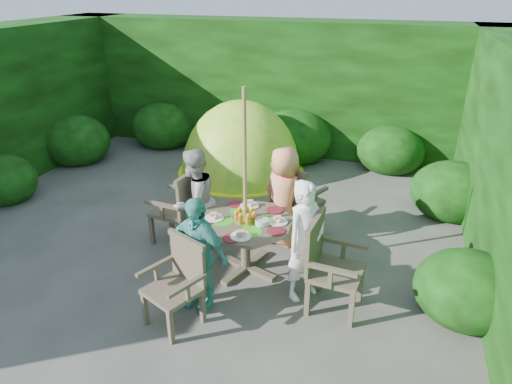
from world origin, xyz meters
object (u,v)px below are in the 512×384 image
(dome_tent, at_px, (241,172))
(child_right, at_px, (306,241))
(garden_chair_back, at_px, (295,198))
(parasol_pole, at_px, (245,186))
(garden_chair_right, at_px, (329,264))
(child_left, at_px, (195,201))
(child_front, at_px, (198,254))
(garden_chair_left, at_px, (180,206))
(child_back, at_px, (284,197))
(patio_table, at_px, (246,229))
(garden_chair_front, at_px, (178,281))

(dome_tent, bearing_deg, child_right, -69.16)
(garden_chair_back, distance_m, dome_tent, 2.39)
(parasol_pole, bearing_deg, garden_chair_right, -20.02)
(child_left, distance_m, child_front, 1.13)
(garden_chair_left, height_order, child_right, child_right)
(child_left, xyz_separation_m, child_back, (1.02, 0.50, -0.02))
(patio_table, height_order, garden_chair_back, garden_chair_back)
(patio_table, height_order, garden_chair_left, garden_chair_left)
(garden_chair_right, distance_m, child_front, 1.35)
(child_right, xyz_separation_m, child_back, (-0.50, 1.02, -0.02))
(parasol_pole, bearing_deg, dome_tent, 110.46)
(child_back, bearing_deg, child_left, 52.34)
(garden_chair_right, distance_m, child_right, 0.34)
(child_back, relative_size, child_front, 1.04)
(garden_chair_right, distance_m, child_left, 1.90)
(patio_table, height_order, child_left, child_left)
(garden_chair_left, height_order, child_front, child_front)
(garden_chair_left, height_order, garden_chair_back, garden_chair_back)
(child_right, bearing_deg, dome_tent, 63.81)
(parasol_pole, xyz_separation_m, child_back, (0.26, 0.76, -0.44))
(child_front, distance_m, dome_tent, 3.78)
(garden_chair_right, bearing_deg, patio_table, 75.42)
(garden_chair_back, height_order, child_front, child_front)
(child_back, relative_size, dome_tent, 0.51)
(patio_table, relative_size, child_left, 1.08)
(child_right, bearing_deg, child_left, 104.61)
(garden_chair_left, xyz_separation_m, dome_tent, (-0.04, 2.51, -0.51))
(child_right, bearing_deg, child_back, 59.61)
(garden_chair_front, xyz_separation_m, child_back, (0.61, 1.80, 0.19))
(child_right, height_order, dome_tent, child_right)
(garden_chair_left, bearing_deg, child_right, 76.57)
(patio_table, distance_m, garden_chair_back, 1.09)
(parasol_pole, relative_size, dome_tent, 0.85)
(child_left, height_order, dome_tent, child_left)
(garden_chair_front, bearing_deg, garden_chair_back, 95.60)
(garden_chair_left, bearing_deg, garden_chair_front, 31.68)
(child_left, relative_size, dome_tent, 0.52)
(patio_table, relative_size, garden_chair_back, 1.50)
(child_left, height_order, child_front, child_left)
(garden_chair_back, xyz_separation_m, garden_chair_front, (-0.70, -2.08, -0.05))
(parasol_pole, bearing_deg, child_front, -108.96)
(garden_chair_back, bearing_deg, garden_chair_left, 51.54)
(child_right, bearing_deg, garden_chair_right, -79.32)
(parasol_pole, xyz_separation_m, dome_tent, (-1.08, 2.88, -1.10))
(child_back, bearing_deg, parasol_pole, 97.34)
(garden_chair_back, height_order, child_right, child_right)
(patio_table, bearing_deg, dome_tent, 110.52)
(garden_chair_right, distance_m, garden_chair_back, 1.57)
(child_left, height_order, child_back, child_left)
(patio_table, bearing_deg, child_right, -19.02)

